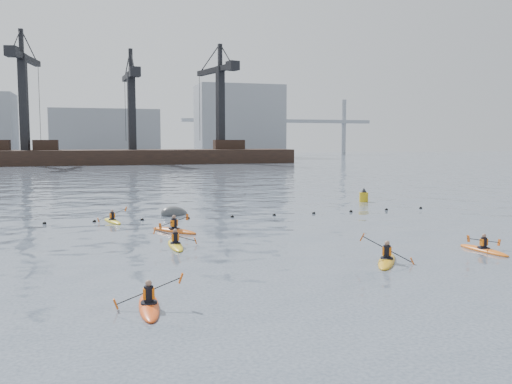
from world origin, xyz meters
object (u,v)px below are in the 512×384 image
(mooring_buoy, at_px, (175,215))
(kayaker_0, at_px, (149,305))
(kayaker_4, at_px, (484,249))
(nav_buoy, at_px, (364,197))
(kayaker_1, at_px, (387,260))
(kayaker_5, at_px, (112,221))
(kayaker_2, at_px, (174,230))
(kayaker_3, at_px, (175,245))

(mooring_buoy, bearing_deg, kayaker_0, -100.04)
(kayaker_4, height_order, nav_buoy, nav_buoy)
(kayaker_1, distance_m, nav_buoy, 23.23)
(mooring_buoy, bearing_deg, kayaker_5, -151.63)
(kayaker_2, bearing_deg, nav_buoy, -6.32)
(kayaker_1, height_order, nav_buoy, kayaker_1)
(mooring_buoy, distance_m, nav_buoy, 16.93)
(kayaker_2, bearing_deg, mooring_buoy, 44.54)
(kayaker_1, bearing_deg, kayaker_3, 178.10)
(kayaker_1, relative_size, kayaker_4, 1.03)
(kayaker_3, height_order, nav_buoy, nav_buoy)
(kayaker_4, relative_size, mooring_buoy, 1.30)
(kayaker_0, height_order, kayaker_2, kayaker_0)
(kayaker_5, bearing_deg, kayaker_1, -70.52)
(kayaker_0, relative_size, kayaker_2, 1.02)
(kayaker_0, height_order, kayaker_1, kayaker_1)
(kayaker_2, relative_size, mooring_buoy, 1.34)
(kayaker_3, xyz_separation_m, kayaker_4, (13.81, -5.29, -0.00))
(kayaker_1, xyz_separation_m, nav_buoy, (9.91, 21.01, 0.31))
(kayaker_4, bearing_deg, kayaker_0, 9.49)
(kayaker_3, bearing_deg, kayaker_4, -20.59)
(kayaker_3, distance_m, nav_buoy, 23.50)
(kayaker_2, relative_size, kayaker_4, 1.03)
(kayaker_4, distance_m, nav_buoy, 20.70)
(kayaker_2, distance_m, kayaker_3, 4.39)
(kayaker_3, bearing_deg, kayaker_0, -102.38)
(kayaker_0, distance_m, kayaker_2, 14.23)
(kayaker_3, bearing_deg, nav_buoy, 39.87)
(kayaker_0, bearing_deg, kayaker_1, 21.74)
(kayaker_1, height_order, kayaker_4, kayaker_1)
(kayaker_1, height_order, kayaker_5, kayaker_1)
(kayaker_0, relative_size, kayaker_1, 1.02)
(kayaker_3, xyz_separation_m, kayaker_5, (-2.75, 9.20, -0.01))
(mooring_buoy, bearing_deg, kayaker_1, -69.25)
(kayaker_1, height_order, kayaker_3, kayaker_1)
(kayaker_1, bearing_deg, kayaker_0, -126.68)
(kayaker_5, bearing_deg, kayaker_0, -104.51)
(kayaker_0, distance_m, kayaker_5, 18.82)
(nav_buoy, bearing_deg, kayaker_3, -140.51)
(kayaker_3, bearing_deg, kayaker_5, 107.02)
(kayaker_1, bearing_deg, nav_buoy, 99.22)
(kayaker_0, xyz_separation_m, nav_buoy, (20.31, 24.56, 0.31))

